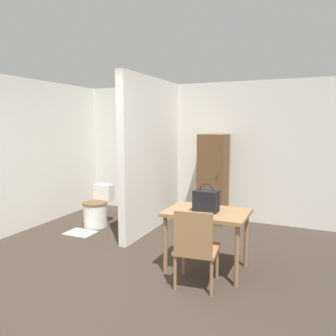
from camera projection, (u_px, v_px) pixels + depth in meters
ground_plane at (90, 301)px, 3.27m from camera, size 16.00×16.00×0.00m
wall_back at (200, 151)px, 6.21m from camera, size 5.71×0.12×2.50m
wall_left at (33, 154)px, 5.60m from camera, size 0.12×4.37×2.50m
partition_wall at (153, 155)px, 5.44m from camera, size 0.12×1.99×2.50m
dining_table at (207, 219)px, 3.89m from camera, size 0.96×0.66×0.73m
wooden_chair at (196, 246)px, 3.48m from camera, size 0.50×0.50×0.88m
toilet at (97, 210)px, 5.69m from camera, size 0.43×0.57×0.69m
handbag at (206, 201)px, 3.84m from camera, size 0.29×0.18×0.34m
wooden_cabinet at (213, 179)px, 5.84m from camera, size 0.47×0.49×1.58m
bath_mat at (80, 233)px, 5.30m from camera, size 0.47×0.36×0.01m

